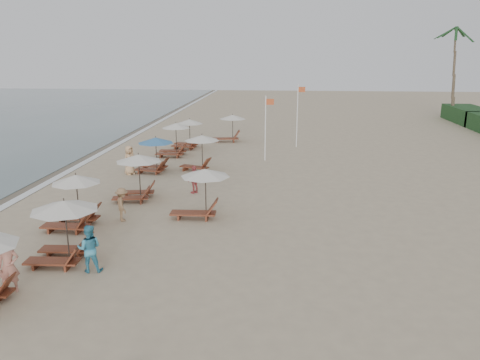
# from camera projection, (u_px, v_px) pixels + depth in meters

# --- Properties ---
(ground) EXTENTS (160.00, 160.00, 0.00)m
(ground) POSITION_uv_depth(u_px,v_px,m) (219.00, 258.00, 17.16)
(ground) COLOR tan
(ground) RESTS_ON ground
(wet_sand_band) EXTENTS (3.20, 140.00, 0.01)m
(wet_sand_band) POSITION_uv_depth(u_px,v_px,m) (32.00, 179.00, 27.87)
(wet_sand_band) COLOR #6B5E4C
(wet_sand_band) RESTS_ON ground
(foam_line) EXTENTS (0.50, 140.00, 0.02)m
(foam_line) POSITION_uv_depth(u_px,v_px,m) (53.00, 180.00, 27.76)
(foam_line) COLOR white
(foam_line) RESTS_ON ground
(lounger_station_1) EXTENTS (2.57, 2.35, 2.30)m
(lounger_station_1) POSITION_uv_depth(u_px,v_px,m) (61.00, 230.00, 16.56)
(lounger_station_1) COLOR brown
(lounger_station_1) RESTS_ON ground
(lounger_station_2) EXTENTS (2.47, 2.04, 2.33)m
(lounger_station_2) POSITION_uv_depth(u_px,v_px,m) (72.00, 204.00, 19.91)
(lounger_station_2) COLOR brown
(lounger_station_2) RESTS_ON ground
(lounger_station_3) EXTENTS (2.51, 2.30, 2.35)m
(lounger_station_3) POSITION_uv_depth(u_px,v_px,m) (136.00, 175.00, 23.72)
(lounger_station_3) COLOR brown
(lounger_station_3) RESTS_ON ground
(lounger_station_4) EXTENTS (2.49, 2.24, 2.18)m
(lounger_station_4) POSITION_uv_depth(u_px,v_px,m) (153.00, 154.00, 29.38)
(lounger_station_4) COLOR brown
(lounger_station_4) RESTS_ON ground
(lounger_station_5) EXTENTS (2.48, 2.02, 2.39)m
(lounger_station_5) POSITION_uv_depth(u_px,v_px,m) (173.00, 141.00, 33.97)
(lounger_station_5) COLOR brown
(lounger_station_5) RESTS_ON ground
(lounger_station_6) EXTENTS (2.52, 2.12, 2.27)m
(lounger_station_6) POSITION_uv_depth(u_px,v_px,m) (187.00, 134.00, 36.75)
(lounger_station_6) COLOR brown
(lounger_station_6) RESTS_ON ground
(inland_station_0) EXTENTS (2.75, 2.24, 2.22)m
(inland_station_0) POSITION_uv_depth(u_px,v_px,m) (200.00, 189.00, 21.10)
(inland_station_0) COLOR brown
(inland_station_0) RESTS_ON ground
(inland_station_1) EXTENTS (2.63, 2.24, 2.22)m
(inland_station_1) POSITION_uv_depth(u_px,v_px,m) (199.00, 148.00, 29.76)
(inland_station_1) COLOR brown
(inland_station_1) RESTS_ON ground
(inland_station_2) EXTENTS (2.89, 2.24, 2.22)m
(inland_station_2) POSITION_uv_depth(u_px,v_px,m) (229.00, 126.00, 39.49)
(inland_station_2) COLOR brown
(inland_station_2) RESTS_ON ground
(beachgoer_near) EXTENTS (0.74, 0.63, 1.71)m
(beachgoer_near) POSITION_uv_depth(u_px,v_px,m) (9.00, 266.00, 14.55)
(beachgoer_near) COLOR tan
(beachgoer_near) RESTS_ON ground
(beachgoer_mid_a) EXTENTS (0.91, 0.77, 1.67)m
(beachgoer_mid_a) POSITION_uv_depth(u_px,v_px,m) (89.00, 248.00, 15.94)
(beachgoer_mid_a) COLOR teal
(beachgoer_mid_a) RESTS_ON ground
(beachgoer_mid_b) EXTENTS (0.95, 1.13, 1.51)m
(beachgoer_mid_b) POSITION_uv_depth(u_px,v_px,m) (122.00, 204.00, 20.82)
(beachgoer_mid_b) COLOR #916D4A
(beachgoer_mid_b) RESTS_ON ground
(beachgoer_far_a) EXTENTS (0.83, 0.92, 1.50)m
(beachgoer_far_a) POSITION_uv_depth(u_px,v_px,m) (195.00, 180.00, 24.93)
(beachgoer_far_a) COLOR #B04647
(beachgoer_far_a) RESTS_ON ground
(beachgoer_far_b) EXTENTS (0.94, 1.04, 1.78)m
(beachgoer_far_b) POSITION_uv_depth(u_px,v_px,m) (130.00, 160.00, 28.84)
(beachgoer_far_b) COLOR tan
(beachgoer_far_b) RESTS_ON ground
(flag_pole_near) EXTENTS (0.60, 0.08, 4.44)m
(flag_pole_near) POSITION_uv_depth(u_px,v_px,m) (266.00, 125.00, 32.18)
(flag_pole_near) COLOR silver
(flag_pole_near) RESTS_ON ground
(flag_pole_far) EXTENTS (0.60, 0.08, 4.90)m
(flag_pole_far) POSITION_uv_depth(u_px,v_px,m) (298.00, 113.00, 36.85)
(flag_pole_far) COLOR silver
(flag_pole_far) RESTS_ON ground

